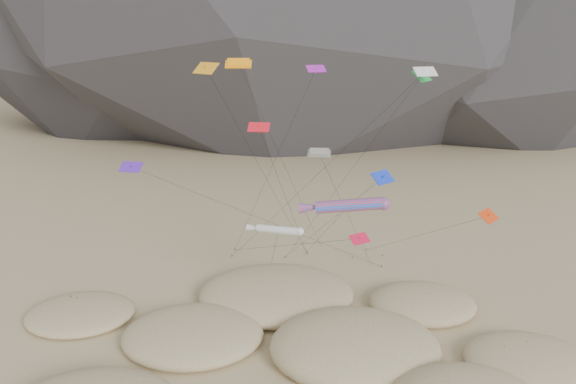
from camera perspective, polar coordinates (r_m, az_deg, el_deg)
The scene contains 9 objects.
ground at distance 47.34m, azimuth 2.22°, elevation -18.92°, with size 500.00×500.00×0.00m, color #CCB789.
dunes at distance 49.74m, azimuth 0.75°, elevation -15.93°, with size 50.79×35.30×4.05m.
dune_grass at distance 49.64m, azimuth 1.10°, elevation -15.83°, with size 42.37×28.15×1.54m.
kite_stakes at distance 69.51m, azimuth 2.99°, elevation -6.43°, with size 18.61×5.62×0.30m.
rainbow_tube_kite at distance 48.26m, azimuth 5.93°, elevation -1.39°, with size 7.85×20.04×13.49m.
white_tube_kite at distance 53.84m, azimuth -1.22°, elevation -3.85°, with size 5.60×11.86×9.21m.
orange_parafoil at distance 53.29m, azimuth -4.90°, elevation 12.55°, with size 10.49×14.18×24.49m.
multi_parafoil at distance 54.19m, azimuth 3.26°, elevation 3.84°, with size 8.28×9.23×16.06m.
delta_kites at distance 51.62m, azimuth 5.82°, elevation 5.28°, with size 34.85×24.22×24.40m.
Camera 1 is at (-2.78, -38.25, 27.75)m, focal length 35.00 mm.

